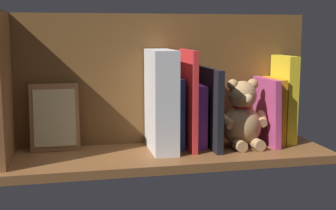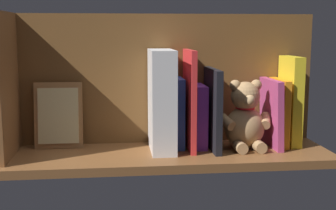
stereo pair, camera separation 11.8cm
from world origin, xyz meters
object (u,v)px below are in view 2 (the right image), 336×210
(book_0, at_px, (290,101))
(dictionary_thick_white, at_px, (162,100))
(teddy_bear, at_px, (245,118))
(picture_frame_leaning, at_px, (58,115))

(book_0, relative_size, dictionary_thick_white, 0.92)
(teddy_bear, height_order, dictionary_thick_white, dictionary_thick_white)
(teddy_bear, xyz_separation_m, dictionary_thick_white, (0.22, -0.01, 0.05))
(book_0, distance_m, dictionary_thick_white, 0.36)
(picture_frame_leaning, bearing_deg, teddy_bear, 172.10)
(book_0, height_order, teddy_bear, book_0)
(dictionary_thick_white, bearing_deg, picture_frame_leaning, -12.07)
(book_0, bearing_deg, teddy_bear, 13.58)
(book_0, relative_size, picture_frame_leaning, 1.38)
(book_0, height_order, dictionary_thick_white, dictionary_thick_white)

